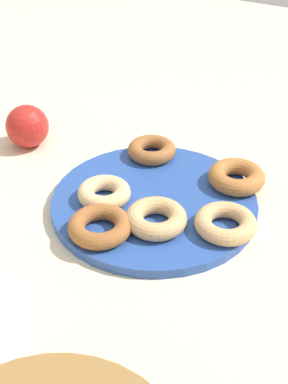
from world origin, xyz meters
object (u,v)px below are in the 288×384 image
at_px(donut_2, 236,177).
at_px(donut_4, 156,218).
at_px(donut_5, 104,193).
at_px(donut_1, 152,150).
at_px(donut_3, 226,223).
at_px(apple, 27,126).
at_px(donut_0, 100,226).
at_px(donut_plate, 154,202).

height_order(donut_2, donut_4, donut_2).
bearing_deg(donut_5, donut_1, -88.31).
bearing_deg(donut_5, donut_2, -136.89).
bearing_deg(donut_4, donut_3, -154.32).
xyz_separation_m(donut_2, donut_4, (0.06, 0.16, -0.00)).
xyz_separation_m(donut_4, apple, (0.33, -0.10, 0.01)).
height_order(donut_1, donut_2, donut_2).
bearing_deg(donut_2, donut_5, 43.11).
xyz_separation_m(donut_0, donut_5, (0.04, -0.07, 0.00)).
relative_size(donut_1, donut_3, 0.95).
distance_m(donut_plate, donut_5, 0.08).
bearing_deg(donut_4, donut_0, 43.60).
relative_size(donut_3, donut_4, 1.00).
bearing_deg(donut_plate, apple, -8.06).
height_order(donut_1, donut_4, donut_4).
relative_size(donut_0, apple, 1.15).
xyz_separation_m(donut_0, apple, (0.27, -0.15, 0.01)).
bearing_deg(donut_2, donut_plate, 48.04).
bearing_deg(donut_5, donut_4, 172.83).
bearing_deg(donut_3, donut_4, 25.68).
height_order(donut_2, apple, apple).
relative_size(donut_plate, donut_3, 3.62).
height_order(donut_2, donut_3, donut_2).
distance_m(donut_plate, donut_2, 0.14).
bearing_deg(donut_5, donut_3, -170.90).
distance_m(donut_plate, donut_1, 0.13).
height_order(donut_plate, donut_4, donut_4).
height_order(donut_0, donut_2, donut_2).
bearing_deg(donut_5, donut_plate, -145.79).
bearing_deg(donut_2, donut_3, 105.78).
xyz_separation_m(donut_0, donut_4, (-0.06, -0.06, 0.00)).
distance_m(donut_plate, donut_3, 0.13).
distance_m(donut_1, apple, 0.24).
height_order(donut_2, donut_5, donut_2).
bearing_deg(donut_0, apple, -29.29).
distance_m(donut_plate, donut_0, 0.12).
height_order(donut_plate, donut_2, donut_2).
bearing_deg(donut_plate, donut_5, 34.21).
xyz_separation_m(donut_3, apple, (0.42, -0.05, 0.01)).
bearing_deg(donut_plate, donut_1, -57.42).
relative_size(donut_2, donut_3, 1.03).
distance_m(donut_0, apple, 0.31).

